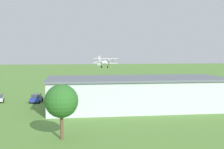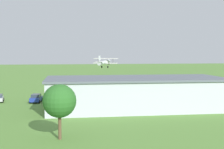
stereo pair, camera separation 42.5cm
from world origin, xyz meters
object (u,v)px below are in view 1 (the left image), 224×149
Objects in this scene: person_by_parked_cars at (165,93)px; tree_near_perimeter_road at (61,101)px; hangar at (136,93)px; car_blue at (36,98)px; person_watching_takeoff at (65,96)px; biplane at (104,62)px.

tree_near_perimeter_road is at bearing 53.83° from person_by_parked_cars.
tree_near_perimeter_road is (13.56, 18.34, 1.64)m from hangar.
car_blue reaches higher than person_watching_takeoff.
person_by_parked_cars is at bearing -126.17° from tree_near_perimeter_road.
hangar is 7.44× the size of car_blue.
biplane is (0.86, -33.68, 4.67)m from hangar.
hangar is at bearing 150.81° from car_blue.
person_watching_takeoff is (11.68, 20.91, -6.69)m from biplane.
tree_near_perimeter_road is at bearing 99.36° from car_blue.
hangar reaches higher than car_blue.
tree_near_perimeter_road is (24.09, 32.95, 3.67)m from person_by_parked_cars.
biplane is 53.63m from tree_near_perimeter_road.
person_watching_takeoff is at bearing -155.77° from car_blue.
tree_near_perimeter_road is (-4.71, 28.54, 3.59)m from car_blue.
car_blue is 29.13m from person_by_parked_cars.
tree_near_perimeter_road reaches higher than hangar.
car_blue is at bearing 24.23° from person_watching_takeoff.
biplane is at bearing -88.53° from hangar.
hangar is at bearing -126.47° from tree_near_perimeter_road.
person_watching_takeoff is at bearing -91.86° from tree_near_perimeter_road.
biplane reaches higher than car_blue.
car_blue is 29.15m from tree_near_perimeter_road.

